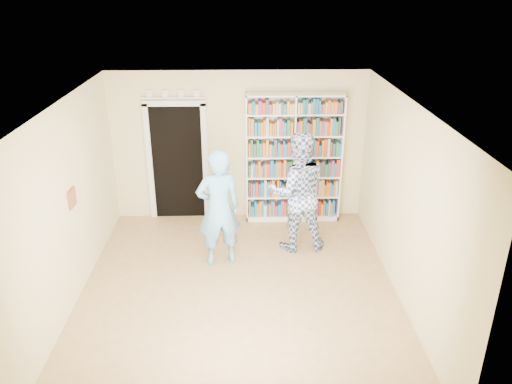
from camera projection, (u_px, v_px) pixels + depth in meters
floor at (239, 291)px, 7.14m from camera, size 5.00×5.00×0.00m
ceiling at (236, 105)px, 6.07m from camera, size 5.00×5.00×0.00m
wall_back at (239, 147)px, 8.90m from camera, size 4.50×0.00×4.50m
wall_left at (66, 208)px, 6.55m from camera, size 0.00×5.00×5.00m
wall_right at (406, 204)px, 6.66m from camera, size 0.00×5.00×5.00m
bookshelf at (294, 158)px, 8.85m from camera, size 1.70×0.32×2.33m
doorway at (177, 157)px, 8.92m from camera, size 1.10×0.08×2.43m
wall_art at (72, 198)px, 6.72m from camera, size 0.03×0.25×0.25m
man_blue at (219, 209)px, 7.51m from camera, size 0.77×0.61×1.86m
man_plaid at (297, 192)px, 7.94m from camera, size 1.02×0.82×1.97m
paper_sheet at (303, 197)px, 7.78m from camera, size 0.21×0.03×0.29m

